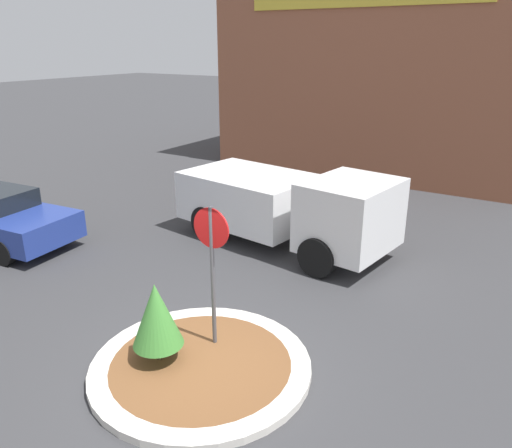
# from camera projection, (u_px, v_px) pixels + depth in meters

# --- Properties ---
(ground_plane) EXTENTS (120.00, 120.00, 0.00)m
(ground_plane) POSITION_uv_depth(u_px,v_px,m) (201.00, 369.00, 8.04)
(ground_plane) COLOR #38383A
(traffic_island) EXTENTS (3.54, 3.54, 0.13)m
(traffic_island) POSITION_uv_depth(u_px,v_px,m) (201.00, 366.00, 8.02)
(traffic_island) COLOR beige
(traffic_island) RESTS_ON ground_plane
(stop_sign) EXTENTS (0.67, 0.07, 2.57)m
(stop_sign) POSITION_uv_depth(u_px,v_px,m) (212.00, 254.00, 7.99)
(stop_sign) COLOR #4C4C51
(stop_sign) RESTS_ON ground_plane
(island_shrub) EXTENTS (0.81, 0.81, 1.35)m
(island_shrub) POSITION_uv_depth(u_px,v_px,m) (156.00, 315.00, 7.80)
(island_shrub) COLOR brown
(island_shrub) RESTS_ON traffic_island
(utility_truck) EXTENTS (5.89, 3.03, 2.02)m
(utility_truck) POSITION_uv_depth(u_px,v_px,m) (286.00, 204.00, 12.67)
(utility_truck) COLOR white
(utility_truck) RESTS_ON ground_plane
(storefront_building) EXTENTS (12.11, 6.07, 7.34)m
(storefront_building) POSITION_uv_depth(u_px,v_px,m) (383.00, 76.00, 20.13)
(storefront_building) COLOR #93563D
(storefront_building) RESTS_ON ground_plane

